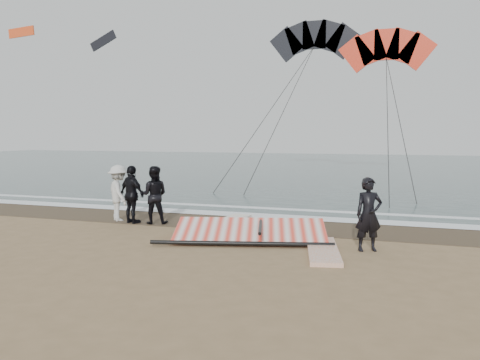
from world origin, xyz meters
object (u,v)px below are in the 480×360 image
(board_white, at_px, (323,251))
(board_cream, at_px, (228,222))
(sail_rig, at_px, (249,233))
(man_main, at_px, (369,214))

(board_white, xyz_separation_m, board_cream, (-3.55, 2.92, 0.00))
(sail_rig, bearing_deg, board_cream, 122.90)
(board_cream, height_order, sail_rig, sail_rig)
(man_main, bearing_deg, board_white, -176.85)
(man_main, bearing_deg, board_cream, 128.97)
(man_main, relative_size, sail_rig, 0.40)
(board_cream, relative_size, sail_rig, 0.55)
(man_main, relative_size, board_white, 0.71)
(board_white, height_order, sail_rig, sail_rig)
(man_main, height_order, board_white, man_main)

